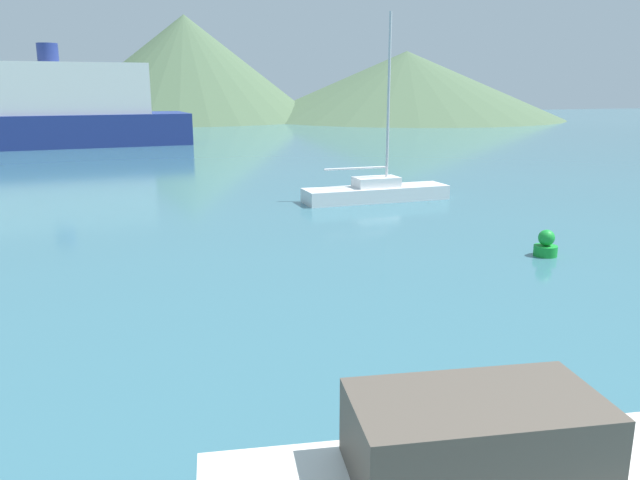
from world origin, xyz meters
TOP-DOWN VIEW (x-y plane):
  - sailboat_inner at (6.15, 24.93)m, footprint 6.81×1.62m
  - ferry_distant at (-9.29, 59.20)m, footprint 23.20×8.11m
  - buoy_marker at (7.12, 14.34)m, footprint 0.72×0.72m
  - hill_east at (8.22, 102.77)m, footprint 42.03×42.03m
  - hill_far_east at (42.79, 94.13)m, footprint 50.68×50.68m

SIDE VIEW (x-z plane):
  - buoy_marker at x=7.12m, z-range -0.07..0.76m
  - sailboat_inner at x=6.15m, z-range -3.70..4.60m
  - ferry_distant at x=-9.29m, z-range -1.23..7.51m
  - hill_far_east at x=42.79m, z-range 0.00..10.79m
  - hill_east at x=8.22m, z-range 0.00..16.10m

